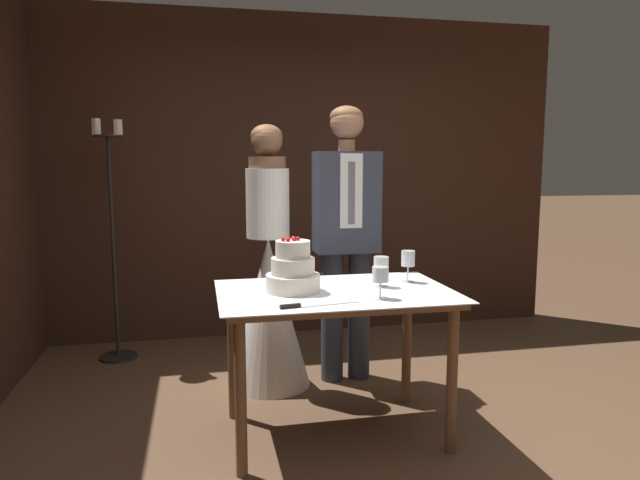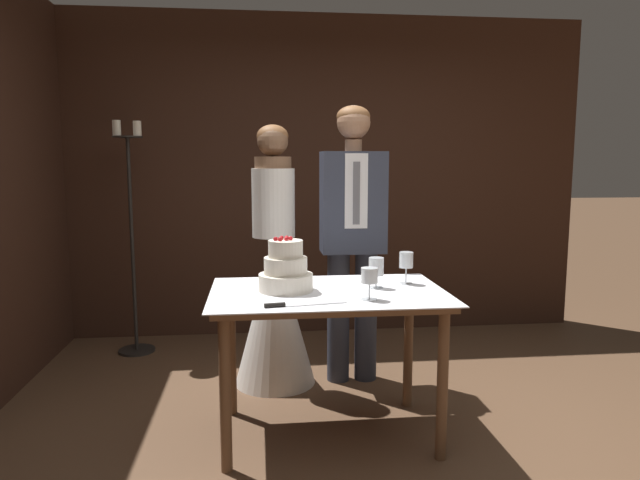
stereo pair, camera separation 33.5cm
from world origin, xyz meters
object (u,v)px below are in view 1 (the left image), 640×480
Objects in this scene: cake_table at (335,309)px; wine_glass_middle at (408,260)px; wine_glass_far at (380,276)px; tiered_cake at (293,271)px; bride at (269,292)px; groom at (346,227)px; wine_glass_near at (381,266)px; cake_knife at (305,305)px; candle_stand at (113,252)px.

wine_glass_middle reaches higher than cake_table.
cake_table is 0.35m from wine_glass_far.
tiered_cake is at bearing 148.55° from wine_glass_far.
bride is 0.67m from groom.
cake_table is 7.45× the size of wine_glass_near.
bride reaches higher than tiered_cake.
cake_knife is 2.41× the size of wine_glass_near.
tiered_cake is 0.69m from wine_glass_middle.
wine_glass_middle reaches higher than wine_glass_far.
groom reaches higher than candle_stand.
tiered_cake reaches higher than cake_knife.
wine_glass_near is 0.21m from wine_glass_middle.
wine_glass_middle is 0.10× the size of candle_stand.
cake_table is 0.31m from tiered_cake.
wine_glass_middle is at bearing -38.11° from candle_stand.
cake_table is 3.09× the size of cake_knife.
wine_glass_middle is at bearing 8.59° from tiered_cake.
candle_stand reaches higher than wine_glass_middle.
cake_table is 0.35m from wine_glass_near.
cake_table is 0.69× the size of candle_stand.
tiered_cake is at bearing -122.88° from groom.
bride reaches higher than wine_glass_far.
bride reaches higher than wine_glass_near.
wine_glass_near is 0.95m from bride.
cake_table is at bearing -8.17° from tiered_cake.
groom is at bearing 57.12° from tiered_cake.
cake_table is 0.67× the size of groom.
wine_glass_far is 0.09× the size of groom.
wine_glass_far is 2.31m from candle_stand.
bride is 1.32m from candle_stand.
wine_glass_near is at bearing -154.79° from wine_glass_middle.
cake_knife is 0.61m from wine_glass_near.
bride is 0.96× the size of candle_stand.
groom is at bearing 106.78° from wine_glass_middle.
bride is at bearing 108.55° from cake_table.
wine_glass_far is 0.09× the size of bride.
candle_stand is (-1.33, 1.54, 0.12)m from cake_table.
groom is (-0.20, 0.65, 0.12)m from wine_glass_middle.
groom is (-0.01, 0.74, 0.13)m from wine_glass_near.
wine_glass_far is at bearing -128.62° from wine_glass_middle.
wine_glass_near reaches higher than cake_table.
wine_glass_near is at bearing 1.57° from tiered_cake.
tiered_cake is 0.17× the size of bride.
cake_knife is 2.23× the size of wine_glass_middle.
cake_knife is (-0.22, -0.30, 0.11)m from cake_table.
cake_table is 4.25× the size of tiered_cake.
cake_table is at bearing -71.45° from bride.
bride is at bearing 113.92° from wine_glass_far.
groom is (0.26, 0.78, 0.35)m from cake_table.
wine_glass_near is 2.19m from candle_stand.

